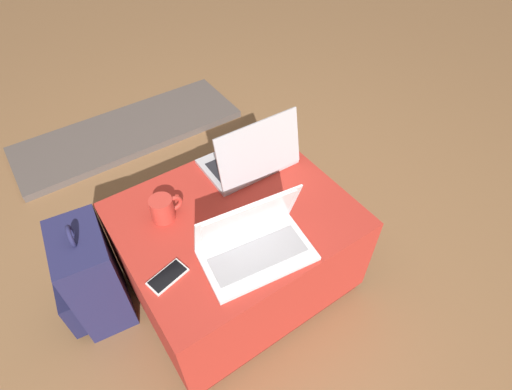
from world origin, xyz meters
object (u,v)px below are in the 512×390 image
object	(u,v)px
laptop_near	(254,243)
laptop_far	(251,157)
backpack	(91,279)
coffee_mug	(163,208)
cell_phone	(168,277)

from	to	relation	value
laptop_near	laptop_far	size ratio (longest dim) A/B	1.07
backpack	coffee_mug	distance (m)	0.44
laptop_far	backpack	size ratio (longest dim) A/B	0.69
laptop_near	laptop_far	distance (m)	0.43
coffee_mug	laptop_far	bearing A→B (deg)	6.33
laptop_far	cell_phone	bearing A→B (deg)	29.76
coffee_mug	laptop_near	bearing A→B (deg)	-59.72
laptop_near	cell_phone	distance (m)	0.31
laptop_near	backpack	world-z (taller)	laptop_near
laptop_far	coffee_mug	xyz separation A→B (m)	(-0.42, -0.05, -0.00)
laptop_far	cell_phone	distance (m)	0.61
cell_phone	backpack	bearing A→B (deg)	-158.86
laptop_far	coffee_mug	distance (m)	0.42
laptop_near	coffee_mug	size ratio (longest dim) A/B	3.22
cell_phone	backpack	distance (m)	0.46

